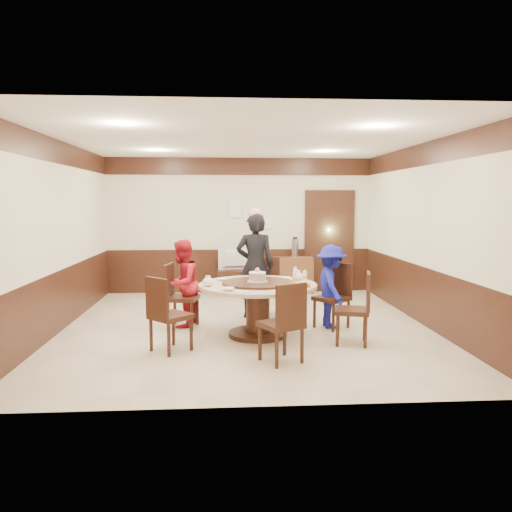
{
  "coord_description": "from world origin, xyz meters",
  "views": [
    {
      "loc": [
        -0.35,
        -7.45,
        1.9
      ],
      "look_at": [
        0.14,
        -0.14,
        1.1
      ],
      "focal_mm": 35.0,
      "sensor_mm": 36.0,
      "label": 1
    }
  ],
  "objects": [
    {
      "name": "notice_right",
      "position": [
        0.55,
        2.96,
        1.45
      ],
      "size": [
        0.3,
        0.0,
        0.22
      ],
      "primitive_type": "cube",
      "color": "white",
      "rests_on": "room"
    },
    {
      "name": "chair_4",
      "position": [
        0.34,
        -1.72,
        0.3
      ],
      "size": [
        0.59,
        0.6,
        0.97
      ],
      "rotation": [
        0.0,
        0.0,
        6.77
      ],
      "color": "black",
      "rests_on": "ground"
    },
    {
      "name": "chair_3",
      "position": [
        -1.03,
        -1.2,
        0.3
      ],
      "size": [
        0.62,
        0.62,
        0.97
      ],
      "rotation": [
        0.0,
        0.0,
        5.48
      ],
      "color": "black",
      "rests_on": "ground"
    },
    {
      "name": "person_red",
      "position": [
        -0.97,
        0.09,
        0.66
      ],
      "size": [
        0.69,
        0.77,
        1.33
      ],
      "primitive_type": "imported",
      "rotation": [
        0.0,
        0.0,
        4.38
      ],
      "color": "red",
      "rests_on": "ground"
    },
    {
      "name": "shrimp_platter",
      "position": [
        0.68,
        -0.93,
        0.78
      ],
      "size": [
        0.3,
        0.2,
        0.06
      ],
      "color": "white",
      "rests_on": "banquet_table"
    },
    {
      "name": "bottle_1",
      "position": [
        0.82,
        -0.46,
        0.83
      ],
      "size": [
        0.06,
        0.06,
        0.16
      ],
      "primitive_type": "cylinder",
      "color": "white",
      "rests_on": "banquet_table"
    },
    {
      "name": "banquet_table",
      "position": [
        0.14,
        -0.54,
        0.53
      ],
      "size": [
        1.66,
        1.66,
        0.78
      ],
      "color": "black",
      "rests_on": "ground"
    },
    {
      "name": "bowl_1",
      "position": [
        0.52,
        -1.1,
        0.77
      ],
      "size": [
        0.13,
        0.13,
        0.04
      ],
      "primitive_type": "imported",
      "color": "white",
      "rests_on": "banquet_table"
    },
    {
      "name": "bowl_2",
      "position": [
        -0.28,
        -1.06,
        0.77
      ],
      "size": [
        0.16,
        0.16,
        0.04
      ],
      "primitive_type": "imported",
      "color": "white",
      "rests_on": "banquet_table"
    },
    {
      "name": "bowl_0",
      "position": [
        -0.38,
        -0.21,
        0.77
      ],
      "size": [
        0.14,
        0.14,
        0.03
      ],
      "primitive_type": "imported",
      "color": "white",
      "rests_on": "banquet_table"
    },
    {
      "name": "chair_0",
      "position": [
        1.3,
        -0.14,
        0.3
      ],
      "size": [
        0.62,
        0.62,
        0.97
      ],
      "rotation": [
        0.0,
        0.0,
        2.25
      ],
      "color": "black",
      "rests_on": "ground"
    },
    {
      "name": "teapot_right",
      "position": [
        0.75,
        -0.25,
        0.81
      ],
      "size": [
        0.17,
        0.15,
        0.13
      ],
      "primitive_type": "ellipsoid",
      "color": "white",
      "rests_on": "banquet_table"
    },
    {
      "name": "room",
      "position": [
        0.01,
        0.01,
        1.08
      ],
      "size": [
        6.0,
        6.04,
        2.84
      ],
      "color": "beige",
      "rests_on": "ground"
    },
    {
      "name": "person_standing",
      "position": [
        0.17,
        0.63,
        0.86
      ],
      "size": [
        0.64,
        0.44,
        1.71
      ],
      "primitive_type": "imported",
      "rotation": [
        0.0,
        0.0,
        3.09
      ],
      "color": "black",
      "rests_on": "ground"
    },
    {
      "name": "thermos",
      "position": [
        1.14,
        2.78,
        0.94
      ],
      "size": [
        0.15,
        0.15,
        0.38
      ],
      "primitive_type": "cylinder",
      "color": "silver",
      "rests_on": "side_cabinet"
    },
    {
      "name": "bowl_3",
      "position": [
        0.79,
        -0.7,
        0.77
      ],
      "size": [
        0.14,
        0.14,
        0.04
      ],
      "primitive_type": "imported",
      "color": "white",
      "rests_on": "banquet_table"
    },
    {
      "name": "person_blue",
      "position": [
        1.28,
        -0.11,
        0.63
      ],
      "size": [
        0.52,
        0.84,
        1.26
      ],
      "primitive_type": "imported",
      "rotation": [
        0.0,
        0.0,
        1.63
      ],
      "color": "navy",
      "rests_on": "ground"
    },
    {
      "name": "teapot_left",
      "position": [
        -0.56,
        -0.7,
        0.81
      ],
      "size": [
        0.17,
        0.15,
        0.13
      ],
      "primitive_type": "ellipsoid",
      "color": "white",
      "rests_on": "banquet_table"
    },
    {
      "name": "saucer_near",
      "position": [
        -0.11,
        -1.19,
        0.76
      ],
      "size": [
        0.18,
        0.18,
        0.01
      ],
      "primitive_type": "cylinder",
      "color": "white",
      "rests_on": "banquet_table"
    },
    {
      "name": "notice_left",
      "position": [
        -0.1,
        2.96,
        1.75
      ],
      "size": [
        0.25,
        0.0,
        0.35
      ],
      "primitive_type": "cube",
      "color": "white",
      "rests_on": "room"
    },
    {
      "name": "chair_1",
      "position": [
        0.39,
        0.69,
        0.3
      ],
      "size": [
        0.45,
        0.46,
        0.97
      ],
      "rotation": [
        0.0,
        0.0,
        3.12
      ],
      "color": "black",
      "rests_on": "ground"
    },
    {
      "name": "chair_5",
      "position": [
        1.39,
        -1.02,
        0.3
      ],
      "size": [
        0.54,
        0.54,
        0.97
      ],
      "rotation": [
        0.0,
        0.0,
        7.6
      ],
      "color": "black",
      "rests_on": "ground"
    },
    {
      "name": "birthday_cake",
      "position": [
        0.13,
        -0.52,
        0.85
      ],
      "size": [
        0.29,
        0.29,
        0.2
      ],
      "color": "white",
      "rests_on": "banquet_table"
    },
    {
      "name": "bottle_2",
      "position": [
        0.73,
        -0.1,
        0.83
      ],
      "size": [
        0.06,
        0.06,
        0.16
      ],
      "primitive_type": "cylinder",
      "color": "white",
      "rests_on": "banquet_table"
    },
    {
      "name": "side_cabinet",
      "position": [
        1.11,
        2.78,
        0.38
      ],
      "size": [
        0.8,
        0.4,
        0.75
      ],
      "primitive_type": "cube",
      "color": "brown",
      "rests_on": "ground"
    },
    {
      "name": "tv_stand",
      "position": [
        -0.05,
        2.75,
        0.25
      ],
      "size": [
        0.85,
        0.45,
        0.5
      ],
      "primitive_type": "cube",
      "color": "black",
      "rests_on": "ground"
    },
    {
      "name": "bottle_0",
      "position": [
        0.65,
        -0.59,
        0.83
      ],
      "size": [
        0.06,
        0.06,
        0.16
      ],
      "primitive_type": "cylinder",
      "color": "white",
      "rests_on": "banquet_table"
    },
    {
      "name": "saucer_far",
      "position": [
        0.59,
        -0.04,
        0.76
      ],
      "size": [
        0.18,
        0.18,
        0.01
      ],
      "primitive_type": "cylinder",
      "color": "white",
      "rests_on": "banquet_table"
    },
    {
      "name": "television",
      "position": [
        -0.05,
        2.75,
        0.73
      ],
      "size": [
        0.79,
        0.21,
        0.45
      ],
      "primitive_type": "imported",
      "rotation": [
        0.0,
        0.0,
        3.28
      ],
      "color": "gray",
      "rests_on": "tv_stand"
    },
    {
      "name": "chair_2",
      "position": [
        -0.98,
        0.03,
        0.3
      ],
      "size": [
        0.52,
        0.52,
        0.97
      ],
      "rotation": [
        0.0,
        0.0,
        4.52
      ],
      "color": "black",
      "rests_on": "ground"
    }
  ]
}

